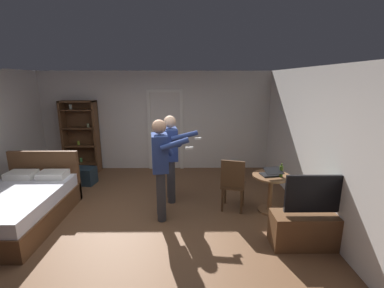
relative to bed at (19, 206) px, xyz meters
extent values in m
plane|color=brown|center=(1.99, -0.08, -0.30)|extent=(6.56, 6.56, 0.00)
cube|color=silver|center=(1.99, 2.91, 0.99)|extent=(6.20, 0.12, 2.59)
cube|color=silver|center=(5.03, -0.08, 0.99)|extent=(0.12, 6.09, 2.59)
cube|color=white|center=(1.81, 2.83, 0.72)|extent=(0.08, 0.08, 2.05)
cube|color=white|center=(2.66, 2.83, 0.72)|extent=(0.08, 0.08, 2.05)
cube|color=white|center=(2.23, 2.83, 1.79)|extent=(0.93, 0.08, 0.08)
cube|color=brown|center=(0.00, -0.08, -0.13)|extent=(1.34, 2.02, 0.35)
cube|color=white|center=(0.00, -0.08, 0.16)|extent=(1.28, 1.96, 0.22)
cube|color=brown|center=(0.00, 0.89, 0.21)|extent=(1.34, 0.08, 1.02)
cube|color=white|center=(-0.30, 0.63, 0.33)|extent=(0.50, 0.34, 0.12)
cube|color=white|center=(0.30, 0.63, 0.33)|extent=(0.50, 0.34, 0.12)
cube|color=brown|center=(-0.37, 2.65, 0.62)|extent=(0.06, 0.32, 1.86)
cube|color=brown|center=(0.46, 2.65, 0.62)|extent=(0.06, 0.32, 1.86)
cube|color=brown|center=(0.05, 2.65, 1.53)|extent=(0.89, 0.32, 0.04)
cube|color=brown|center=(0.05, 2.80, 0.62)|extent=(0.89, 0.02, 1.86)
cube|color=brown|center=(0.05, 2.65, -0.07)|extent=(0.83, 0.32, 0.03)
cylinder|color=#51A454|center=(0.00, 2.65, 0.00)|extent=(0.06, 0.06, 0.11)
cube|color=brown|center=(0.05, 2.65, 0.39)|extent=(0.83, 0.32, 0.03)
cylinder|color=#A3B937|center=(-0.03, 2.65, 0.46)|extent=(0.06, 0.06, 0.10)
cube|color=brown|center=(0.05, 2.65, 0.86)|extent=(0.83, 0.32, 0.03)
cylinder|color=#9CA877|center=(0.27, 2.65, 0.92)|extent=(0.06, 0.06, 0.10)
cube|color=brown|center=(0.05, 2.65, 1.32)|extent=(0.83, 0.32, 0.03)
cylinder|color=beige|center=(-0.13, 2.65, 1.39)|extent=(0.07, 0.07, 0.12)
cube|color=brown|center=(4.67, -0.69, -0.05)|extent=(1.22, 0.40, 0.50)
cube|color=black|center=(4.67, -0.71, 0.52)|extent=(0.94, 0.05, 0.54)
cube|color=#336863|center=(4.67, -0.68, 0.52)|extent=(0.88, 0.01, 0.48)
cylinder|color=brown|center=(4.34, 0.37, 0.03)|extent=(0.08, 0.08, 0.67)
cylinder|color=brown|center=(4.34, 0.37, -0.29)|extent=(0.41, 0.41, 0.03)
cylinder|color=brown|center=(4.34, 0.37, 0.38)|extent=(0.68, 0.68, 0.03)
cube|color=black|center=(4.31, 0.37, 0.41)|extent=(0.36, 0.28, 0.02)
cube|color=black|center=(4.34, 0.25, 0.52)|extent=(0.35, 0.25, 0.08)
cube|color=navy|center=(4.33, 0.26, 0.52)|extent=(0.32, 0.21, 0.07)
cylinder|color=#3D5618|center=(4.48, 0.29, 0.49)|extent=(0.06, 0.06, 0.20)
cylinder|color=#3D5618|center=(4.48, 0.29, 0.62)|extent=(0.03, 0.03, 0.05)
cylinder|color=#4C331E|center=(3.89, 0.59, -0.08)|extent=(0.04, 0.04, 0.45)
cylinder|color=#4C331E|center=(3.56, 0.69, -0.08)|extent=(0.04, 0.04, 0.45)
cylinder|color=#4C331E|center=(3.79, 0.27, -0.08)|extent=(0.04, 0.04, 0.45)
cylinder|color=#4C331E|center=(3.47, 0.36, -0.08)|extent=(0.04, 0.04, 0.45)
cube|color=#4C331E|center=(3.68, 0.48, 0.17)|extent=(0.52, 0.52, 0.04)
cube|color=#4C331E|center=(3.63, 0.31, 0.44)|extent=(0.41, 0.16, 0.50)
cylinder|color=#333338|center=(2.35, 0.28, 0.13)|extent=(0.15, 0.15, 0.87)
cylinder|color=#333338|center=(2.39, 0.05, 0.13)|extent=(0.15, 0.15, 0.87)
cube|color=navy|center=(2.37, 0.16, 0.88)|extent=(0.32, 0.46, 0.62)
sphere|color=tan|center=(2.37, 0.16, 1.32)|extent=(0.24, 0.24, 0.24)
cylinder|color=navy|center=(2.42, 0.41, 0.99)|extent=(0.35, 0.14, 0.50)
cylinder|color=navy|center=(2.63, -0.03, 1.07)|extent=(0.47, 0.16, 0.21)
cube|color=white|center=(2.86, -0.02, 1.01)|extent=(0.12, 0.05, 0.04)
cylinder|color=#333338|center=(2.48, 0.99, 0.13)|extent=(0.15, 0.15, 0.86)
cylinder|color=#333338|center=(2.51, 0.75, 0.13)|extent=(0.15, 0.15, 0.86)
cube|color=navy|center=(2.50, 0.87, 0.86)|extent=(0.32, 0.46, 0.61)
sphere|color=#D8AD8C|center=(2.50, 0.87, 1.29)|extent=(0.23, 0.23, 0.23)
cylinder|color=navy|center=(2.55, 1.12, 0.97)|extent=(0.34, 0.14, 0.49)
cylinder|color=navy|center=(2.78, 0.67, 1.06)|extent=(0.51, 0.16, 0.19)
cube|color=white|center=(3.02, 0.68, 1.01)|extent=(0.12, 0.05, 0.04)
cube|color=#1E2D38|center=(0.43, 1.72, -0.11)|extent=(0.51, 0.42, 0.39)
camera|label=1|loc=(2.87, -4.13, 2.07)|focal=24.95mm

